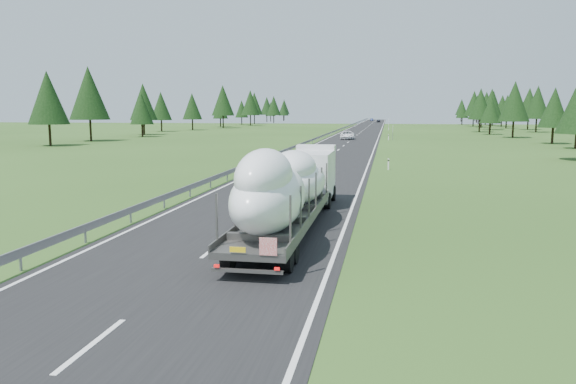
% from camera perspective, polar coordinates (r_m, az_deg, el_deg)
% --- Properties ---
extents(ground, '(400.00, 400.00, 0.00)m').
position_cam_1_polar(ground, '(21.59, -7.52, -5.72)').
color(ground, '#284918').
rests_on(ground, ground).
extents(road_surface, '(10.00, 400.00, 0.02)m').
position_cam_1_polar(road_surface, '(120.23, 7.06, 5.78)').
color(road_surface, black).
rests_on(road_surface, ground).
extents(guardrail, '(0.10, 400.00, 0.76)m').
position_cam_1_polar(guardrail, '(120.55, 4.53, 6.10)').
color(guardrail, slate).
rests_on(guardrail, ground).
extents(marker_posts, '(0.13, 350.08, 1.00)m').
position_cam_1_polar(marker_posts, '(175.01, 10.18, 6.66)').
color(marker_posts, silver).
rests_on(marker_posts, ground).
extents(highway_sign, '(0.08, 0.90, 2.60)m').
position_cam_1_polar(highway_sign, '(100.01, 10.60, 6.23)').
color(highway_sign, slate).
rests_on(highway_sign, ground).
extents(tree_line_right, '(27.81, 298.28, 12.61)m').
position_cam_1_polar(tree_line_right, '(130.42, 24.84, 8.30)').
color(tree_line_right, black).
rests_on(tree_line_right, ground).
extents(tree_line_left, '(14.50, 298.54, 12.60)m').
position_cam_1_polar(tree_line_left, '(140.72, -11.17, 8.91)').
color(tree_line_left, black).
rests_on(tree_line_left, ground).
extents(boat_truck, '(2.66, 17.22, 3.93)m').
position_cam_1_polar(boat_truck, '(24.25, 0.24, 0.79)').
color(boat_truck, silver).
rests_on(boat_truck, ground).
extents(distant_van, '(2.66, 5.43, 1.48)m').
position_cam_1_polar(distant_van, '(102.05, 6.05, 5.76)').
color(distant_van, white).
rests_on(distant_van, ground).
extents(distant_car_dark, '(1.64, 3.93, 1.33)m').
position_cam_1_polar(distant_car_dark, '(244.40, 9.18, 7.15)').
color(distant_car_dark, black).
rests_on(distant_car_dark, ground).
extents(distant_car_blue, '(1.41, 3.88, 1.27)m').
position_cam_1_polar(distant_car_blue, '(275.63, 8.51, 7.28)').
color(distant_car_blue, navy).
rests_on(distant_car_blue, ground).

